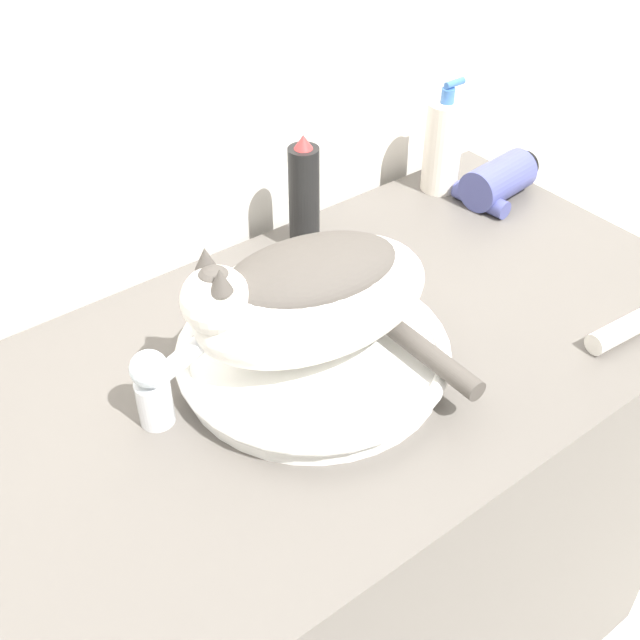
{
  "coord_description": "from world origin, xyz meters",
  "views": [
    {
      "loc": [
        -0.49,
        -0.34,
        1.58
      ],
      "look_at": [
        -0.01,
        0.29,
        0.95
      ],
      "focal_mm": 45.0,
      "sensor_mm": 36.0,
      "label": 1
    }
  ],
  "objects_px": {
    "faucet": "(160,380)",
    "soap_pump_bottle": "(443,145)",
    "hairspray_can_black": "(304,196)",
    "cream_tube": "(634,324)",
    "cat": "(308,295)",
    "hair_dryer": "(498,182)"
  },
  "relations": [
    {
      "from": "faucet",
      "to": "soap_pump_bottle",
      "type": "xyz_separation_m",
      "value": [
        0.67,
        0.2,
        0.02
      ]
    },
    {
      "from": "hairspray_can_black",
      "to": "cream_tube",
      "type": "relative_size",
      "value": 1.19
    },
    {
      "from": "soap_pump_bottle",
      "to": "cat",
      "type": "bearing_deg",
      "value": -153.0
    },
    {
      "from": "cat",
      "to": "hairspray_can_black",
      "type": "relative_size",
      "value": 1.75
    },
    {
      "from": "faucet",
      "to": "hair_dryer",
      "type": "xyz_separation_m",
      "value": [
        0.73,
        0.12,
        -0.03
      ]
    },
    {
      "from": "hairspray_can_black",
      "to": "cream_tube",
      "type": "xyz_separation_m",
      "value": [
        0.23,
        -0.46,
        -0.07
      ]
    },
    {
      "from": "cat",
      "to": "faucet",
      "type": "bearing_deg",
      "value": -0.63
    },
    {
      "from": "faucet",
      "to": "hairspray_can_black",
      "type": "height_order",
      "value": "hairspray_can_black"
    },
    {
      "from": "cat",
      "to": "soap_pump_bottle",
      "type": "xyz_separation_m",
      "value": [
        0.48,
        0.24,
        -0.04
      ]
    },
    {
      "from": "soap_pump_bottle",
      "to": "hair_dryer",
      "type": "height_order",
      "value": "soap_pump_bottle"
    },
    {
      "from": "faucet",
      "to": "soap_pump_bottle",
      "type": "height_order",
      "value": "soap_pump_bottle"
    },
    {
      "from": "faucet",
      "to": "cream_tube",
      "type": "bearing_deg",
      "value": -12.21
    },
    {
      "from": "cat",
      "to": "soap_pump_bottle",
      "type": "height_order",
      "value": "cat"
    },
    {
      "from": "cat",
      "to": "hair_dryer",
      "type": "bearing_deg",
      "value": -153.22
    },
    {
      "from": "faucet",
      "to": "hairspray_can_black",
      "type": "xyz_separation_m",
      "value": [
        0.37,
        0.2,
        0.03
      ]
    },
    {
      "from": "cream_tube",
      "to": "cat",
      "type": "bearing_deg",
      "value": 151.88
    },
    {
      "from": "soap_pump_bottle",
      "to": "cream_tube",
      "type": "height_order",
      "value": "soap_pump_bottle"
    },
    {
      "from": "cream_tube",
      "to": "hairspray_can_black",
      "type": "bearing_deg",
      "value": 116.7
    },
    {
      "from": "hairspray_can_black",
      "to": "hair_dryer",
      "type": "xyz_separation_m",
      "value": [
        0.36,
        -0.09,
        -0.06
      ]
    },
    {
      "from": "hair_dryer",
      "to": "cat",
      "type": "bearing_deg",
      "value": -169.82
    },
    {
      "from": "faucet",
      "to": "cat",
      "type": "bearing_deg",
      "value": -0.35
    },
    {
      "from": "cream_tube",
      "to": "hair_dryer",
      "type": "height_order",
      "value": "hair_dryer"
    }
  ]
}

